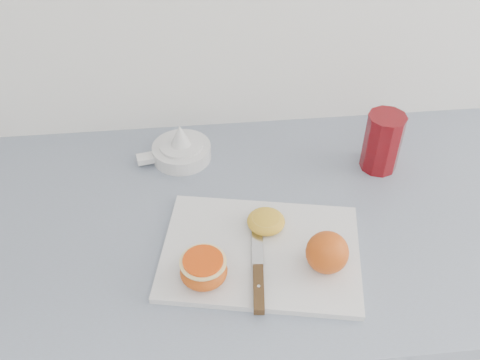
{
  "coord_description": "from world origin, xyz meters",
  "views": [
    {
      "loc": [
        -0.03,
        0.99,
        1.61
      ],
      "look_at": [
        0.04,
        1.72,
        0.96
      ],
      "focal_mm": 40.0,
      "sensor_mm": 36.0,
      "label": 1
    }
  ],
  "objects_px": {
    "half_orange": "(204,270)",
    "citrus_juicer": "(181,149)",
    "counter": "(265,341)",
    "cutting_board": "(261,252)",
    "red_tumbler": "(382,144)"
  },
  "relations": [
    {
      "from": "counter",
      "to": "red_tumbler",
      "type": "bearing_deg",
      "value": 25.47
    },
    {
      "from": "counter",
      "to": "red_tumbler",
      "type": "xyz_separation_m",
      "value": [
        0.24,
        0.11,
        0.5
      ]
    },
    {
      "from": "cutting_board",
      "to": "red_tumbler",
      "type": "xyz_separation_m",
      "value": [
        0.28,
        0.21,
        0.05
      ]
    },
    {
      "from": "counter",
      "to": "red_tumbler",
      "type": "height_order",
      "value": "red_tumbler"
    },
    {
      "from": "half_orange",
      "to": "red_tumbler",
      "type": "height_order",
      "value": "red_tumbler"
    },
    {
      "from": "cutting_board",
      "to": "half_orange",
      "type": "distance_m",
      "value": 0.12
    },
    {
      "from": "cutting_board",
      "to": "red_tumbler",
      "type": "bearing_deg",
      "value": 37.84
    },
    {
      "from": "half_orange",
      "to": "citrus_juicer",
      "type": "relative_size",
      "value": 0.5
    },
    {
      "from": "red_tumbler",
      "to": "half_orange",
      "type": "bearing_deg",
      "value": -144.61
    },
    {
      "from": "cutting_board",
      "to": "counter",
      "type": "bearing_deg",
      "value": 69.88
    },
    {
      "from": "half_orange",
      "to": "citrus_juicer",
      "type": "distance_m",
      "value": 0.34
    },
    {
      "from": "counter",
      "to": "cutting_board",
      "type": "xyz_separation_m",
      "value": [
        -0.04,
        -0.1,
        0.45
      ]
    },
    {
      "from": "counter",
      "to": "citrus_juicer",
      "type": "relative_size",
      "value": 15.41
    },
    {
      "from": "counter",
      "to": "citrus_juicer",
      "type": "height_order",
      "value": "citrus_juicer"
    },
    {
      "from": "half_orange",
      "to": "counter",
      "type": "bearing_deg",
      "value": 48.1
    }
  ]
}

